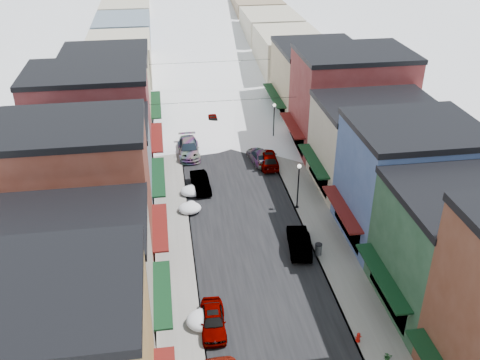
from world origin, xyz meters
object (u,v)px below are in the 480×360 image
object	(u,v)px
car_green_sedan	(299,241)
streetlamp_near	(298,181)
fire_hydrant	(358,337)
car_silver_sedan	(213,320)
trash_can	(318,249)
car_dark_hatch	(201,182)

from	to	relation	value
car_green_sedan	streetlamp_near	xyz separation A→B (m)	(1.41, 6.35, 2.25)
fire_hydrant	streetlamp_near	size ratio (longest dim) A/B	0.15
car_green_sedan	fire_hydrant	size ratio (longest dim) A/B	6.85
car_silver_sedan	trash_can	world-z (taller)	car_silver_sedan
car_silver_sedan	trash_can	xyz separation A→B (m)	(9.50, 6.98, -0.06)
car_dark_hatch	trash_can	world-z (taller)	car_dark_hatch
car_green_sedan	fire_hydrant	distance (m)	10.98
car_dark_hatch	streetlamp_near	world-z (taller)	streetlamp_near
car_green_sedan	trash_can	distance (m)	1.77
car_silver_sedan	streetlamp_near	world-z (taller)	streetlamp_near
fire_hydrant	streetlamp_near	bearing A→B (deg)	89.87
streetlamp_near	car_green_sedan	bearing A→B (deg)	-102.50
car_green_sedan	trash_can	size ratio (longest dim) A/B	4.76
trash_can	fire_hydrant	bearing A→B (deg)	-90.00
trash_can	streetlamp_near	size ratio (longest dim) A/B	0.22
car_silver_sedan	car_green_sedan	size ratio (longest dim) A/B	0.88
trash_can	streetlamp_near	world-z (taller)	streetlamp_near
car_silver_sedan	fire_hydrant	xyz separation A→B (m)	(9.50, -2.79, -0.25)
car_dark_hatch	fire_hydrant	bearing A→B (deg)	-73.70
car_dark_hatch	streetlamp_near	distance (m)	10.42
car_dark_hatch	fire_hydrant	world-z (taller)	car_dark_hatch
car_dark_hatch	car_green_sedan	distance (m)	13.66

